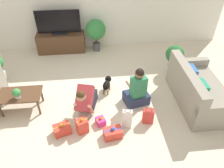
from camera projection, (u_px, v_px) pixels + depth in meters
ground_plane at (90, 100)px, 5.02m from camera, size 16.00×16.00×0.00m
wall_back at (85, 5)px, 6.26m from camera, size 8.40×0.06×2.60m
sofa_right at (198, 91)px, 4.80m from camera, size 0.95×1.73×0.87m
coffee_table at (20, 96)px, 4.58m from camera, size 0.89×0.54×0.42m
tv_console at (61, 43)px, 6.60m from camera, size 1.40×0.44×0.58m
tv at (58, 24)px, 6.23m from camera, size 1.25×0.20×0.71m
potted_plant_back_right at (96, 30)px, 6.42m from camera, size 0.60×0.60×0.99m
potted_plant_corner_right at (174, 57)px, 5.65m from camera, size 0.47×0.47×0.76m
person_kneeling at (86, 99)px, 4.53m from camera, size 0.50×0.84×0.80m
person_sitting at (137, 91)px, 4.75m from camera, size 0.60×0.56×0.94m
dog at (107, 84)px, 5.17m from camera, size 0.26×0.49×0.32m
gift_box_a at (82, 126)px, 4.22m from camera, size 0.26×0.25×0.36m
gift_box_b at (113, 133)px, 4.15m from camera, size 0.38×0.27×0.25m
gift_box_c at (62, 129)px, 4.22m from camera, size 0.38×0.31×0.25m
gift_box_d at (101, 121)px, 4.42m from camera, size 0.23×0.24×0.20m
gift_bag_a at (148, 116)px, 4.39m from camera, size 0.23×0.16×0.36m
gift_bag_b at (127, 119)px, 4.28m from camera, size 0.20×0.14×0.45m
mug at (17, 95)px, 4.45m from camera, size 0.12×0.08×0.09m
tabletop_plant at (17, 93)px, 4.38m from camera, size 0.17×0.17×0.22m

